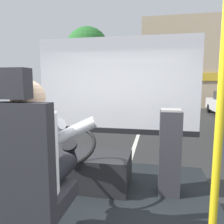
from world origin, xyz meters
TOP-DOWN VIEW (x-y plane):
  - ground at (0.00, 8.80)m, footprint 18.00×44.00m
  - driver_seat at (-0.23, -0.46)m, footprint 0.48×0.48m
  - bus_driver at (-0.23, -0.34)m, footprint 0.79×0.63m
  - steering_console at (-0.23, 0.73)m, footprint 1.10×0.99m
  - handrail_pole at (0.95, -0.46)m, footprint 0.04×0.04m
  - fare_box at (0.78, 0.75)m, footprint 0.24×0.24m
  - windshield_panel at (0.00, 1.62)m, footprint 2.50×0.08m
  - street_tree at (-3.37, 10.87)m, footprint 2.50×2.50m
  - shop_building at (5.90, 18.55)m, footprint 12.97×5.60m

SIDE VIEW (x-z plane):
  - ground at x=0.00m, z-range -0.05..0.00m
  - steering_console at x=-0.23m, z-range 0.54..1.34m
  - fare_box at x=0.78m, z-range 0.72..1.69m
  - driver_seat at x=-0.23m, z-range 0.63..1.98m
  - bus_driver at x=-0.23m, z-range 1.10..1.90m
  - handrail_pole at x=0.95m, z-range 0.72..2.63m
  - windshield_panel at x=0.00m, z-range 1.02..2.50m
  - shop_building at x=5.90m, z-range 0.00..6.94m
  - street_tree at x=-3.37m, z-range 1.30..6.46m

